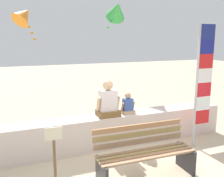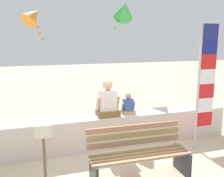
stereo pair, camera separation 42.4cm
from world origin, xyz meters
The scene contains 9 objects.
ground_plane centered at (0.00, 0.00, 0.00)m, with size 40.00×40.00×0.00m, color beige.
seawall_ledge centered at (0.00, 1.31, 0.36)m, with size 5.89×0.52×0.71m, color beige.
park_bench centered at (0.15, -0.13, 0.42)m, with size 1.75×0.66×0.88m.
person_adult centered at (0.03, 1.29, 1.02)m, with size 0.52×0.38×0.80m.
person_child centered at (0.51, 1.29, 0.90)m, with size 0.31×0.23×0.48m.
flag_banner centered at (1.94, 0.57, 1.51)m, with size 0.43×0.05×2.68m.
kite_orange centered at (-1.35, 4.80, 3.08)m, with size 0.95×0.91×1.14m.
kite_green centered at (1.41, 4.01, 3.26)m, with size 0.73×0.91×1.00m.
sign_post centered at (-1.42, -0.34, 0.70)m, with size 0.24×0.04×1.18m.
Camera 2 is at (-1.54, -3.88, 2.37)m, focal length 40.95 mm.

